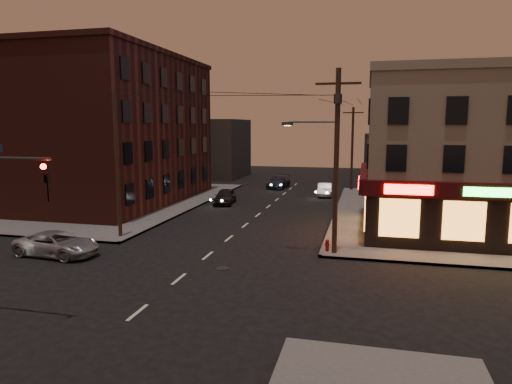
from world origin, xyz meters
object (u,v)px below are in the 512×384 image
(suv_cross, at_px, (57,244))
(fire_hydrant, at_px, (327,245))
(sedan_mid, at_px, (325,189))
(sedan_near, at_px, (225,196))
(sedan_far, at_px, (279,182))

(suv_cross, height_order, fire_hydrant, suv_cross)
(sedan_mid, bearing_deg, fire_hydrant, -88.94)
(suv_cross, bearing_deg, sedan_mid, -20.68)
(sedan_near, distance_m, fire_hydrant, 17.89)
(suv_cross, relative_size, fire_hydrant, 7.07)
(sedan_near, bearing_deg, fire_hydrant, -60.25)
(sedan_near, distance_m, sedan_mid, 11.05)
(suv_cross, xyz_separation_m, sedan_far, (6.66, 30.33, 0.04))
(sedan_far, xyz_separation_m, fire_hydrant, (7.85, -26.40, -0.19))
(sedan_far, relative_size, fire_hydrant, 7.19)
(sedan_mid, relative_size, sedan_far, 0.83)
(sedan_near, relative_size, sedan_mid, 1.02)
(sedan_far, distance_m, fire_hydrant, 27.55)
(sedan_mid, bearing_deg, sedan_far, 135.20)
(sedan_near, height_order, sedan_mid, sedan_near)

